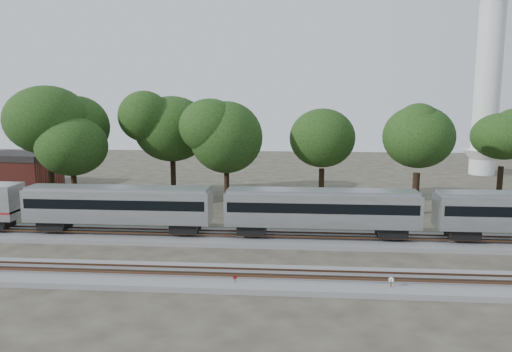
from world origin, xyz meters
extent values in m
plane|color=#383328|center=(0.00, 0.00, 0.00)|extent=(160.00, 160.00, 0.00)
cube|color=slate|center=(0.00, 6.00, 0.20)|extent=(160.00, 5.00, 0.40)
cube|color=brown|center=(0.00, 5.28, 0.66)|extent=(160.00, 0.08, 0.15)
cube|color=brown|center=(0.00, 6.72, 0.66)|extent=(160.00, 0.08, 0.15)
cube|color=slate|center=(0.00, -4.00, 0.20)|extent=(160.00, 5.00, 0.40)
cube|color=brown|center=(0.00, -4.72, 0.66)|extent=(160.00, 0.08, 0.15)
cube|color=brown|center=(0.00, -3.28, 0.66)|extent=(160.00, 0.08, 0.15)
cube|color=silver|center=(-11.24, 6.00, 3.07)|extent=(16.96, 2.92, 2.92)
cube|color=black|center=(-11.24, 6.00, 3.36)|extent=(16.38, 2.97, 0.88)
cube|color=gray|center=(-11.24, 6.00, 4.58)|extent=(16.57, 2.34, 0.34)
cube|color=black|center=(-17.38, 6.00, 1.17)|extent=(2.53, 2.14, 0.88)
cube|color=black|center=(-5.10, 6.00, 1.17)|extent=(2.53, 2.14, 0.88)
cube|color=silver|center=(7.11, 6.00, 3.07)|extent=(16.96, 2.92, 2.92)
cube|color=black|center=(7.11, 6.00, 3.36)|extent=(16.38, 2.97, 0.88)
cube|color=gray|center=(7.11, 6.00, 4.58)|extent=(16.57, 2.34, 0.34)
cube|color=black|center=(0.97, 6.00, 1.17)|extent=(2.53, 2.14, 0.88)
cube|color=black|center=(13.25, 6.00, 1.17)|extent=(2.53, 2.14, 0.88)
cube|color=black|center=(19.31, 6.00, 1.17)|extent=(2.53, 2.14, 0.88)
cylinder|color=#512D19|center=(0.82, -5.30, 0.40)|extent=(0.05, 0.05, 0.81)
cylinder|color=#A30B0F|center=(0.82, -5.30, 0.76)|extent=(0.27, 0.14, 0.29)
cylinder|color=#512D19|center=(11.17, -5.35, 0.49)|extent=(0.07, 0.07, 0.98)
cylinder|color=silver|center=(11.17, -5.35, 0.93)|extent=(0.34, 0.15, 0.35)
cube|color=#512D19|center=(6.33, -5.43, 0.15)|extent=(0.51, 0.32, 0.30)
cylinder|color=silver|center=(35.70, 47.69, 14.26)|extent=(4.07, 4.07, 28.51)
cone|color=silver|center=(35.70, 47.69, 2.04)|extent=(6.52, 6.52, 4.07)
cube|color=maroon|center=(-34.88, 30.92, 1.95)|extent=(10.58, 8.07, 3.90)
cube|color=black|center=(-34.88, 30.92, 4.34)|extent=(10.81, 8.30, 0.88)
cylinder|color=black|center=(-24.23, 19.21, 2.72)|extent=(0.70, 0.70, 5.44)
ellipsoid|color=black|center=(-24.23, 19.21, 10.10)|extent=(10.25, 10.25, 8.72)
cylinder|color=black|center=(-20.89, 17.99, 1.94)|extent=(0.70, 0.70, 3.87)
ellipsoid|color=black|center=(-20.89, 17.99, 7.19)|extent=(7.30, 7.30, 6.20)
cylinder|color=black|center=(-10.84, 24.83, 2.36)|extent=(0.70, 0.70, 4.73)
ellipsoid|color=black|center=(-10.84, 24.83, 8.78)|extent=(8.91, 8.91, 7.58)
cylinder|color=black|center=(-3.18, 19.50, 2.21)|extent=(0.70, 0.70, 4.41)
ellipsoid|color=black|center=(-3.18, 19.50, 8.19)|extent=(8.32, 8.32, 7.07)
cylinder|color=black|center=(7.92, 22.19, 2.14)|extent=(0.70, 0.70, 4.29)
ellipsoid|color=black|center=(7.92, 22.19, 7.96)|extent=(8.08, 8.08, 6.87)
cylinder|color=black|center=(17.95, 17.60, 2.30)|extent=(0.70, 0.70, 4.59)
ellipsoid|color=black|center=(17.95, 17.60, 8.53)|extent=(8.66, 8.66, 7.36)
cylinder|color=black|center=(29.91, 25.47, 2.17)|extent=(0.70, 0.70, 4.34)
ellipsoid|color=black|center=(29.91, 25.47, 8.05)|extent=(8.18, 8.18, 6.95)
camera|label=1|loc=(4.82, -37.23, 12.85)|focal=35.00mm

